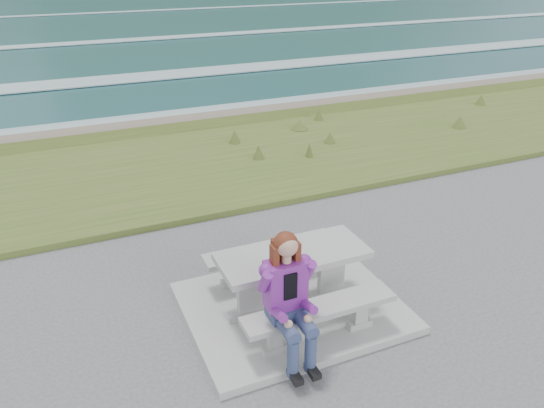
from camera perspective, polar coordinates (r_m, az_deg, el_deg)
name	(u,v)px	position (r m, az deg, el deg)	size (l,w,h in m)	color
concrete_slab	(292,307)	(6.76, 2.17, -11.04)	(2.60, 2.10, 0.10)	#AAAAA5
picnic_table	(293,264)	(6.40, 2.26, -6.51)	(1.80, 0.75, 0.75)	#AAAAA5
bench_landward	(320,313)	(6.03, 5.14, -11.65)	(1.80, 0.35, 0.45)	#AAAAA5
bench_seaward	(270,253)	(7.07, -0.22, -5.31)	(1.80, 0.35, 0.45)	#AAAAA5
grass_verge	(187,171)	(10.94, -9.13, 3.52)	(160.00, 4.50, 0.22)	#405821
shore_drop	(156,130)	(13.61, -12.35, 7.76)	(160.00, 0.80, 2.20)	#6C5E51
ocean	(89,69)	(30.60, -19.05, 13.59)	(1600.00, 1600.00, 0.09)	#1E5055
seated_woman	(291,316)	(5.66, 2.09, -12.00)	(0.43, 0.74, 1.46)	navy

